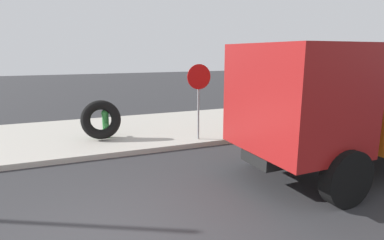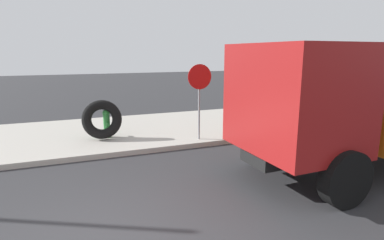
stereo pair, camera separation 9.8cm
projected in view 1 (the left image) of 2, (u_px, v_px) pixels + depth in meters
sidewalk_curb at (79, 136)px, 10.59m from camera, size 36.00×5.00×0.15m
fire_hydrant at (106, 123)px, 10.00m from camera, size 0.24×0.53×0.91m
loose_tire at (101, 120)px, 9.79m from camera, size 1.30×0.80×1.26m
stop_sign at (199, 88)px, 9.59m from camera, size 0.76×0.08×2.33m
dump_truck_orange at (370, 104)px, 7.55m from camera, size 7.07×2.98×3.00m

